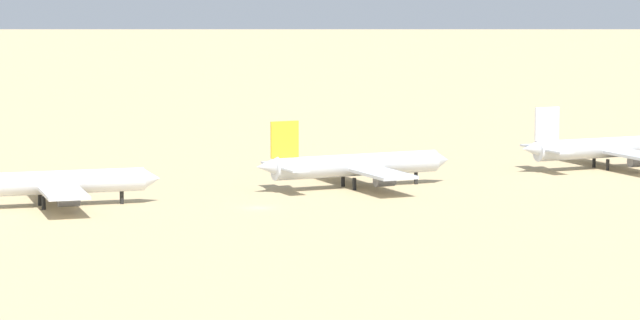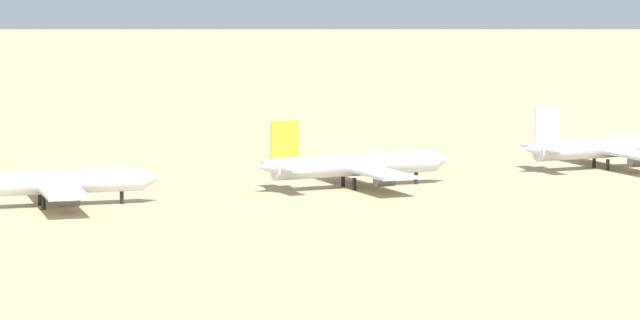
{
  "view_description": "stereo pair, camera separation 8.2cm",
  "coord_description": "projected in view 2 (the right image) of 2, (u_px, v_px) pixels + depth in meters",
  "views": [
    {
      "loc": [
        -120.69,
        -237.19,
        40.88
      ],
      "look_at": [
        17.55,
        10.19,
        6.0
      ],
      "focal_mm": 89.76,
      "sensor_mm": 36.0,
      "label": 1
    },
    {
      "loc": [
        -120.61,
        -237.23,
        40.88
      ],
      "look_at": [
        17.55,
        10.19,
        6.0
      ],
      "focal_mm": 89.76,
      "sensor_mm": 36.0,
      "label": 2
    }
  ],
  "objects": [
    {
      "name": "ground",
      "position": [
        259.0,
        208.0,
        268.93
      ],
      "size": [
        4000.0,
        4000.0,
        0.0
      ],
      "primitive_type": "plane",
      "color": "tan"
    },
    {
      "name": "parked_jet_white_3",
      "position": [
        48.0,
        183.0,
        269.29
      ],
      "size": [
        38.08,
        32.61,
        12.66
      ],
      "rotation": [
        0.0,
        0.0,
        -0.21
      ],
      "color": "silver",
      "rests_on": "ground"
    },
    {
      "name": "parked_jet_yellow_4",
      "position": [
        354.0,
        165.0,
        292.34
      ],
      "size": [
        39.04,
        32.96,
        12.89
      ],
      "rotation": [
        0.0,
        0.0,
        -0.09
      ],
      "color": "silver",
      "rests_on": "ground"
    },
    {
      "name": "parked_jet_white_5",
      "position": [
        606.0,
        148.0,
        319.89
      ],
      "size": [
        39.11,
        33.05,
        12.91
      ],
      "rotation": [
        0.0,
        0.0,
        -0.1
      ],
      "color": "silver",
      "rests_on": "ground"
    }
  ]
}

